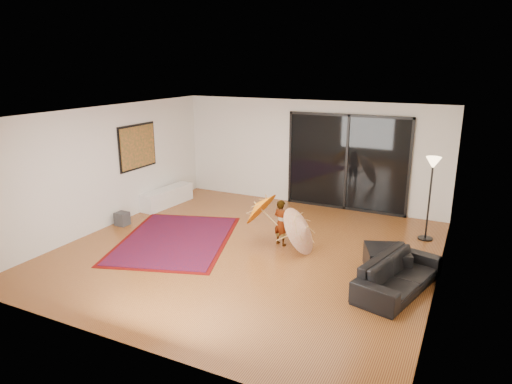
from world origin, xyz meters
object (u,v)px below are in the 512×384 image
Objects in this scene: sofa at (398,274)px; child at (281,223)px; ottoman at (387,259)px; media_console at (167,197)px.

sofa is 2.00× the size of child.
child reaches higher than sofa.
ottoman is at bearing -168.26° from child.
media_console is 6.07m from ottoman.
media_console is 2.22× the size of ottoman.
child is (3.72, -1.17, 0.25)m from media_console.
media_console is 0.85× the size of sofa.
sofa is at bearing 178.04° from child.
child reaches higher than ottoman.
child reaches higher than media_console.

